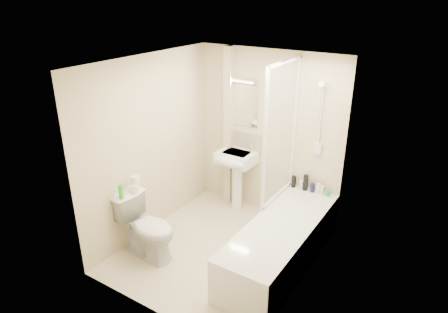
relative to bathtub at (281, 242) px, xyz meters
The scene contains 26 objects.
floor 0.83m from the bathtub, 165.07° to the right, with size 2.50×2.50×0.00m, color beige.
wall_back 1.58m from the bathtub, 125.54° to the left, with size 2.20×0.02×2.40m, color beige.
wall_left 2.07m from the bathtub, behind, with size 0.02×2.50×2.40m, color beige.
wall_right 1.00m from the bathtub, 29.74° to the right, with size 0.02×2.50×2.40m, color beige.
ceiling 2.25m from the bathtub, 165.07° to the right, with size 2.20×2.50×0.02m, color white.
tile_back 1.54m from the bathtub, 90.00° to the left, with size 0.70×0.01×1.75m, color beige.
tile_right 1.19m from the bathtub, ahead, with size 0.01×2.10×1.75m, color beige.
pipe_boxing 1.92m from the bathtub, 144.15° to the left, with size 0.12×0.12×2.40m, color beige.
splashback 1.72m from the bathtub, 137.80° to the left, with size 0.60×0.01×0.30m, color beige.
mirror 2.01m from the bathtub, 137.86° to the left, with size 0.46×0.01×0.60m, color white.
strip_light 2.26m from the bathtub, 138.50° to the left, with size 0.42×0.07×0.07m, color silver.
bathtub is the anchor object (origin of this frame).
shower_screen 1.35m from the bathtub, 120.33° to the left, with size 0.04×0.92×1.80m.
shower_fixture 1.60m from the bathtub, 90.10° to the left, with size 0.10×0.16×0.99m.
pedestal_sink 1.48m from the bathtub, 144.66° to the left, with size 0.54×0.49×1.05m.
bottle_black_a 1.06m from the bathtub, 106.14° to the left, with size 0.06×0.06×0.16m, color black.
bottle_white_a 1.03m from the bathtub, 99.68° to the left, with size 0.05×0.05×0.13m, color silver.
bottle_black_b 1.04m from the bathtub, 96.23° to the left, with size 0.07×0.07×0.23m, color black.
bottle_blue 1.01m from the bathtub, 89.94° to the left, with size 0.06×0.06×0.12m, color navy.
bottle_cream 1.02m from the bathtub, 85.10° to the left, with size 0.06×0.06×0.15m, color beige.
bottle_white_b 1.02m from the bathtub, 82.07° to the left, with size 0.05×0.05×0.13m, color white.
bottle_green 1.03m from the bathtub, 77.76° to the left, with size 0.06×0.06×0.09m, color green.
toilet 1.65m from the bathtub, 153.02° to the right, with size 0.81×0.50×0.80m, color white.
toilet_roll_lower 1.92m from the bathtub, 158.18° to the right, with size 0.10×0.10×0.10m, color white.
toilet_roll_upper 1.94m from the bathtub, 159.43° to the right, with size 0.11×0.11×0.09m, color white.
green_bottle 2.02m from the bathtub, 152.65° to the right, with size 0.06×0.06×0.17m, color green.
Camera 1 is at (2.35, -3.57, 3.13)m, focal length 32.00 mm.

